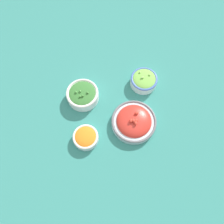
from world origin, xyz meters
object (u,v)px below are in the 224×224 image
object	(u,v)px
bowl_cherry_tomatoes	(134,121)
bowl_broccoli	(83,95)
bowl_lettuce	(144,80)
bowl_carrots	(86,137)

from	to	relation	value
bowl_cherry_tomatoes	bowl_broccoli	world-z (taller)	bowl_cherry_tomatoes
bowl_cherry_tomatoes	bowl_lettuce	size ratio (longest dim) A/B	1.58
bowl_cherry_tomatoes	bowl_lettuce	world-z (taller)	bowl_cherry_tomatoes
bowl_carrots	bowl_lettuce	world-z (taller)	bowl_lettuce
bowl_carrots	bowl_lettuce	xyz separation A→B (m)	(0.34, 0.25, 0.01)
bowl_carrots	bowl_lettuce	size ratio (longest dim) A/B	0.87
bowl_carrots	bowl_cherry_tomatoes	size ratio (longest dim) A/B	0.55
bowl_cherry_tomatoes	bowl_carrots	bearing A→B (deg)	-171.46
bowl_carrots	bowl_cherry_tomatoes	distance (m)	0.25
bowl_carrots	bowl_broccoli	bearing A→B (deg)	85.81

